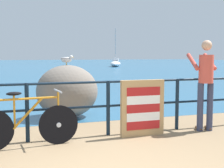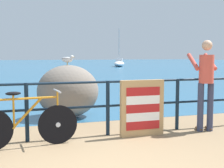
% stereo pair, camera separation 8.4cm
% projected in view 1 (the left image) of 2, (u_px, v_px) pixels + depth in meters
% --- Properties ---
extents(ground_plane, '(120.00, 120.00, 0.10)m').
position_uv_depth(ground_plane, '(24.00, 76.00, 22.52)').
color(ground_plane, '#846B4C').
extents(sea_surface, '(120.00, 90.00, 0.01)m').
position_uv_depth(sea_surface, '(16.00, 64.00, 49.12)').
color(sea_surface, '#285B7F').
rests_on(sea_surface, ground_plane).
extents(promenade_railing, '(7.36, 0.07, 1.02)m').
position_uv_depth(promenade_railing, '(69.00, 103.00, 5.48)').
color(promenade_railing, black).
rests_on(promenade_railing, ground_plane).
extents(bicycle, '(1.70, 0.48, 0.92)m').
position_uv_depth(bicycle, '(27.00, 124.00, 4.94)').
color(bicycle, black).
rests_on(bicycle, ground_plane).
extents(person_at_railing, '(0.53, 0.67, 1.78)m').
position_uv_depth(person_at_railing, '(205.00, 81.00, 6.02)').
color(person_at_railing, '#333851').
rests_on(person_at_railing, ground_plane).
extents(folded_deckchair_stack, '(0.84, 0.10, 1.04)m').
position_uv_depth(folded_deckchair_stack, '(142.00, 108.00, 5.67)').
color(folded_deckchair_stack, tan).
rests_on(folded_deckchair_stack, ground_plane).
extents(breakwater_boulder_main, '(1.47, 1.27, 1.26)m').
position_uv_depth(breakwater_boulder_main, '(67.00, 91.00, 7.35)').
color(breakwater_boulder_main, slate).
rests_on(breakwater_boulder_main, ground).
extents(seagull, '(0.33, 0.22, 0.23)m').
position_uv_depth(seagull, '(67.00, 59.00, 7.32)').
color(seagull, gold).
rests_on(seagull, breakwater_boulder_main).
extents(sailboat, '(2.89, 4.56, 4.90)m').
position_uv_depth(sailboat, '(116.00, 63.00, 40.03)').
color(sailboat, white).
rests_on(sailboat, sea_surface).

